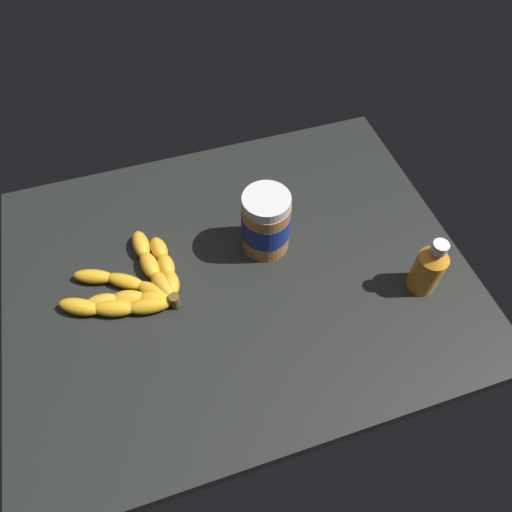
# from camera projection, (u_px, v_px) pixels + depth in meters

# --- Properties ---
(ground_plane) EXTENTS (0.91, 0.73, 0.04)m
(ground_plane) POSITION_uv_depth(u_px,v_px,m) (237.00, 276.00, 0.96)
(ground_plane) COLOR black
(banana_bunch) EXTENTS (0.24, 0.20, 0.03)m
(banana_bunch) POSITION_uv_depth(u_px,v_px,m) (137.00, 284.00, 0.90)
(banana_bunch) COLOR gold
(banana_bunch) RESTS_ON ground_plane
(peanut_butter_jar) EXTENTS (0.10, 0.10, 0.14)m
(peanut_butter_jar) POSITION_uv_depth(u_px,v_px,m) (266.00, 223.00, 0.92)
(peanut_butter_jar) COLOR #B27238
(peanut_butter_jar) RESTS_ON ground_plane
(honey_bottle) EXTENTS (0.06, 0.06, 0.13)m
(honey_bottle) POSITION_uv_depth(u_px,v_px,m) (429.00, 268.00, 0.87)
(honey_bottle) COLOR orange
(honey_bottle) RESTS_ON ground_plane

